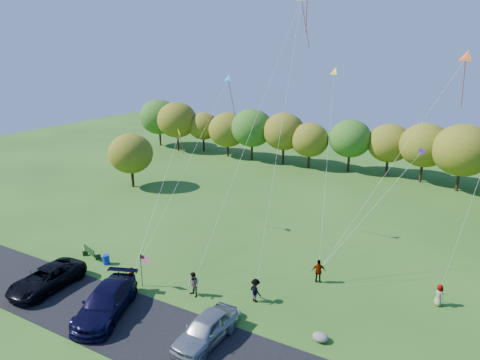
{
  "coord_description": "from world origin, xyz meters",
  "views": [
    {
      "loc": [
        15.79,
        -21.2,
        17.01
      ],
      "look_at": [
        0.57,
        6.0,
        7.47
      ],
      "focal_mm": 32.0,
      "sensor_mm": 36.0,
      "label": 1
    }
  ],
  "objects_px": {
    "flyer_a": "(132,279)",
    "park_bench": "(90,252)",
    "flyer_d": "(319,271)",
    "trash_barrel": "(106,260)",
    "flyer_c": "(256,290)",
    "flyer_b": "(193,285)",
    "minivan_navy": "(106,302)",
    "minivan_silver": "(206,329)",
    "flyer_e": "(439,295)",
    "minivan_dark": "(46,279)"
  },
  "relations": [
    {
      "from": "minivan_dark",
      "to": "minivan_navy",
      "type": "bearing_deg",
      "value": -4.58
    },
    {
      "from": "minivan_dark",
      "to": "flyer_a",
      "type": "height_order",
      "value": "flyer_a"
    },
    {
      "from": "flyer_c",
      "to": "park_bench",
      "type": "bearing_deg",
      "value": 29.19
    },
    {
      "from": "flyer_a",
      "to": "flyer_e",
      "type": "relative_size",
      "value": 1.14
    },
    {
      "from": "minivan_dark",
      "to": "minivan_navy",
      "type": "relative_size",
      "value": 0.91
    },
    {
      "from": "minivan_navy",
      "to": "flyer_b",
      "type": "bearing_deg",
      "value": 30.67
    },
    {
      "from": "flyer_a",
      "to": "park_bench",
      "type": "relative_size",
      "value": 1.0
    },
    {
      "from": "flyer_b",
      "to": "park_bench",
      "type": "height_order",
      "value": "flyer_b"
    },
    {
      "from": "flyer_a",
      "to": "park_bench",
      "type": "height_order",
      "value": "flyer_a"
    },
    {
      "from": "trash_barrel",
      "to": "flyer_b",
      "type": "bearing_deg",
      "value": -2.7
    },
    {
      "from": "minivan_dark",
      "to": "flyer_d",
      "type": "height_order",
      "value": "flyer_d"
    },
    {
      "from": "minivan_dark",
      "to": "flyer_a",
      "type": "relative_size",
      "value": 3.23
    },
    {
      "from": "flyer_d",
      "to": "flyer_a",
      "type": "bearing_deg",
      "value": 9.94
    },
    {
      "from": "park_bench",
      "to": "minivan_navy",
      "type": "bearing_deg",
      "value": -18.45
    },
    {
      "from": "flyer_d",
      "to": "park_bench",
      "type": "relative_size",
      "value": 1.03
    },
    {
      "from": "minivan_dark",
      "to": "flyer_e",
      "type": "bearing_deg",
      "value": 22.5
    },
    {
      "from": "minivan_silver",
      "to": "flyer_b",
      "type": "xyz_separation_m",
      "value": [
        -3.58,
        3.8,
        0.0
      ]
    },
    {
      "from": "minivan_dark",
      "to": "flyer_e",
      "type": "relative_size",
      "value": 3.68
    },
    {
      "from": "flyer_e",
      "to": "trash_barrel",
      "type": "xyz_separation_m",
      "value": [
        -24.55,
        -6.91,
        -0.39
      ]
    },
    {
      "from": "minivan_navy",
      "to": "flyer_b",
      "type": "relative_size",
      "value": 3.43
    },
    {
      "from": "minivan_silver",
      "to": "park_bench",
      "type": "height_order",
      "value": "minivan_silver"
    },
    {
      "from": "minivan_silver",
      "to": "flyer_a",
      "type": "relative_size",
      "value": 2.81
    },
    {
      "from": "minivan_navy",
      "to": "park_bench",
      "type": "xyz_separation_m",
      "value": [
        -7.36,
        5.3,
        -0.44
      ]
    },
    {
      "from": "flyer_b",
      "to": "flyer_c",
      "type": "bearing_deg",
      "value": 41.04
    },
    {
      "from": "flyer_c",
      "to": "flyer_d",
      "type": "height_order",
      "value": "flyer_d"
    },
    {
      "from": "minivan_navy",
      "to": "flyer_c",
      "type": "relative_size",
      "value": 3.68
    },
    {
      "from": "flyer_c",
      "to": "flyer_e",
      "type": "xyz_separation_m",
      "value": [
        11.28,
        5.75,
        -0.07
      ]
    },
    {
      "from": "minivan_dark",
      "to": "park_bench",
      "type": "xyz_separation_m",
      "value": [
        -1.09,
        5.06,
        -0.32
      ]
    },
    {
      "from": "flyer_e",
      "to": "flyer_d",
      "type": "bearing_deg",
      "value": 58.38
    },
    {
      "from": "minivan_navy",
      "to": "flyer_e",
      "type": "distance_m",
      "value": 22.68
    },
    {
      "from": "flyer_b",
      "to": "flyer_e",
      "type": "xyz_separation_m",
      "value": [
        15.46,
        7.34,
        -0.14
      ]
    },
    {
      "from": "flyer_d",
      "to": "flyer_c",
      "type": "bearing_deg",
      "value": 33.35
    },
    {
      "from": "flyer_b",
      "to": "flyer_d",
      "type": "relative_size",
      "value": 1.0
    },
    {
      "from": "flyer_d",
      "to": "flyer_e",
      "type": "distance_m",
      "value": 8.37
    },
    {
      "from": "minivan_silver",
      "to": "minivan_dark",
      "type": "bearing_deg",
      "value": -174.88
    },
    {
      "from": "minivan_navy",
      "to": "park_bench",
      "type": "bearing_deg",
      "value": 123.2
    },
    {
      "from": "flyer_c",
      "to": "trash_barrel",
      "type": "xyz_separation_m",
      "value": [
        -13.27,
        -1.16,
        -0.46
      ]
    },
    {
      "from": "flyer_a",
      "to": "park_bench",
      "type": "bearing_deg",
      "value": 150.77
    },
    {
      "from": "minivan_navy",
      "to": "flyer_c",
      "type": "xyz_separation_m",
      "value": [
        7.91,
        6.33,
        -0.12
      ]
    },
    {
      "from": "flyer_a",
      "to": "flyer_c",
      "type": "bearing_deg",
      "value": 8.04
    },
    {
      "from": "flyer_b",
      "to": "flyer_a",
      "type": "bearing_deg",
      "value": -140.82
    },
    {
      "from": "flyer_d",
      "to": "flyer_e",
      "type": "xyz_separation_m",
      "value": [
        8.29,
        1.11,
        -0.14
      ]
    },
    {
      "from": "flyer_d",
      "to": "minivan_silver",
      "type": "bearing_deg",
      "value": 46.5
    },
    {
      "from": "flyer_d",
      "to": "flyer_e",
      "type": "bearing_deg",
      "value": 163.75
    },
    {
      "from": "minivan_navy",
      "to": "minivan_silver",
      "type": "relative_size",
      "value": 1.26
    },
    {
      "from": "flyer_c",
      "to": "flyer_d",
      "type": "distance_m",
      "value": 5.53
    },
    {
      "from": "flyer_b",
      "to": "minivan_dark",
      "type": "bearing_deg",
      "value": -135.6
    },
    {
      "from": "flyer_b",
      "to": "flyer_c",
      "type": "xyz_separation_m",
      "value": [
        4.17,
        1.59,
        -0.06
      ]
    },
    {
      "from": "flyer_d",
      "to": "trash_barrel",
      "type": "height_order",
      "value": "flyer_d"
    },
    {
      "from": "minivan_navy",
      "to": "flyer_d",
      "type": "relative_size",
      "value": 3.44
    }
  ]
}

